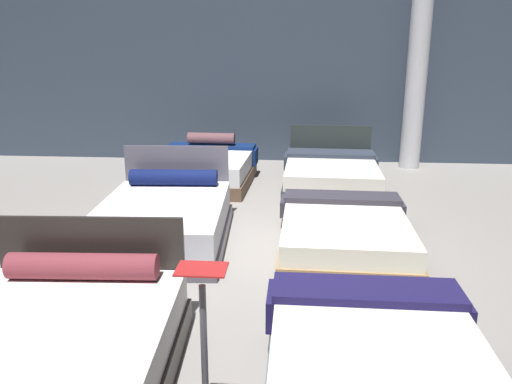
{
  "coord_description": "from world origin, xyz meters",
  "views": [
    {
      "loc": [
        0.5,
        -5.46,
        2.27
      ],
      "look_at": [
        0.03,
        0.53,
        0.55
      ],
      "focal_mm": 34.97,
      "sensor_mm": 36.0,
      "label": 1
    }
  ],
  "objects_px": {
    "bed_2": "(164,221)",
    "bed_4": "(204,169)",
    "bed_0": "(50,356)",
    "support_pillar": "(416,78)",
    "bed_3": "(344,231)",
    "bed_1": "(378,376)",
    "price_sign": "(205,374)",
    "bed_5": "(331,173)"
  },
  "relations": [
    {
      "from": "bed_0",
      "to": "price_sign",
      "type": "distance_m",
      "value": 1.2
    },
    {
      "from": "price_sign",
      "to": "support_pillar",
      "type": "height_order",
      "value": "support_pillar"
    },
    {
      "from": "bed_5",
      "to": "bed_3",
      "type": "bearing_deg",
      "value": -88.5
    },
    {
      "from": "bed_2",
      "to": "bed_5",
      "type": "relative_size",
      "value": 1.05
    },
    {
      "from": "bed_0",
      "to": "support_pillar",
      "type": "xyz_separation_m",
      "value": [
        3.92,
        7.09,
        1.49
      ]
    },
    {
      "from": "bed_4",
      "to": "bed_5",
      "type": "height_order",
      "value": "bed_5"
    },
    {
      "from": "price_sign",
      "to": "support_pillar",
      "type": "xyz_separation_m",
      "value": [
        2.78,
        7.44,
        1.32
      ]
    },
    {
      "from": "bed_0",
      "to": "support_pillar",
      "type": "bearing_deg",
      "value": 58.16
    },
    {
      "from": "price_sign",
      "to": "bed_5",
      "type": "bearing_deg",
      "value": 79.16
    },
    {
      "from": "bed_2",
      "to": "price_sign",
      "type": "height_order",
      "value": "price_sign"
    },
    {
      "from": "support_pillar",
      "to": "bed_0",
      "type": "bearing_deg",
      "value": -118.93
    },
    {
      "from": "bed_5",
      "to": "price_sign",
      "type": "distance_m",
      "value": 6.02
    },
    {
      "from": "price_sign",
      "to": "support_pillar",
      "type": "distance_m",
      "value": 8.05
    },
    {
      "from": "bed_2",
      "to": "bed_3",
      "type": "relative_size",
      "value": 1.1
    },
    {
      "from": "bed_5",
      "to": "support_pillar",
      "type": "distance_m",
      "value": 2.72
    },
    {
      "from": "bed_0",
      "to": "bed_3",
      "type": "distance_m",
      "value": 3.57
    },
    {
      "from": "bed_5",
      "to": "bed_0",
      "type": "bearing_deg",
      "value": -110.21
    },
    {
      "from": "bed_2",
      "to": "bed_4",
      "type": "xyz_separation_m",
      "value": [
        0.01,
        2.72,
        -0.0
      ]
    },
    {
      "from": "bed_2",
      "to": "bed_4",
      "type": "relative_size",
      "value": 1.1
    },
    {
      "from": "bed_1",
      "to": "support_pillar",
      "type": "distance_m",
      "value": 7.46
    },
    {
      "from": "bed_0",
      "to": "bed_1",
      "type": "distance_m",
      "value": 2.2
    },
    {
      "from": "bed_1",
      "to": "bed_4",
      "type": "bearing_deg",
      "value": 111.52
    },
    {
      "from": "bed_0",
      "to": "bed_3",
      "type": "relative_size",
      "value": 1.03
    },
    {
      "from": "bed_3",
      "to": "bed_4",
      "type": "bearing_deg",
      "value": 130.07
    },
    {
      "from": "bed_2",
      "to": "bed_0",
      "type": "bearing_deg",
      "value": -94.44
    },
    {
      "from": "bed_1",
      "to": "bed_3",
      "type": "xyz_separation_m",
      "value": [
        0.04,
        2.79,
        -0.04
      ]
    },
    {
      "from": "bed_1",
      "to": "bed_3",
      "type": "relative_size",
      "value": 0.96
    },
    {
      "from": "bed_0",
      "to": "bed_5",
      "type": "xyz_separation_m",
      "value": [
        2.27,
        5.56,
        -0.04
      ]
    },
    {
      "from": "bed_2",
      "to": "support_pillar",
      "type": "distance_m",
      "value": 5.97
    },
    {
      "from": "bed_1",
      "to": "bed_5",
      "type": "bearing_deg",
      "value": 89.66
    },
    {
      "from": "bed_0",
      "to": "bed_3",
      "type": "bearing_deg",
      "value": 48.14
    },
    {
      "from": "bed_4",
      "to": "support_pillar",
      "type": "height_order",
      "value": "support_pillar"
    },
    {
      "from": "bed_1",
      "to": "bed_5",
      "type": "relative_size",
      "value": 0.92
    },
    {
      "from": "bed_3",
      "to": "price_sign",
      "type": "distance_m",
      "value": 3.33
    },
    {
      "from": "bed_5",
      "to": "support_pillar",
      "type": "bearing_deg",
      "value": 44.84
    },
    {
      "from": "bed_1",
      "to": "price_sign",
      "type": "xyz_separation_m",
      "value": [
        -1.07,
        -0.34,
        0.2
      ]
    },
    {
      "from": "bed_1",
      "to": "bed_4",
      "type": "xyz_separation_m",
      "value": [
        -2.13,
        5.5,
        0.03
      ]
    },
    {
      "from": "bed_0",
      "to": "support_pillar",
      "type": "distance_m",
      "value": 8.24
    },
    {
      "from": "bed_1",
      "to": "price_sign",
      "type": "distance_m",
      "value": 1.14
    },
    {
      "from": "bed_3",
      "to": "bed_0",
      "type": "bearing_deg",
      "value": -127.57
    },
    {
      "from": "bed_2",
      "to": "price_sign",
      "type": "distance_m",
      "value": 3.3
    },
    {
      "from": "price_sign",
      "to": "bed_3",
      "type": "bearing_deg",
      "value": 70.49
    }
  ]
}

